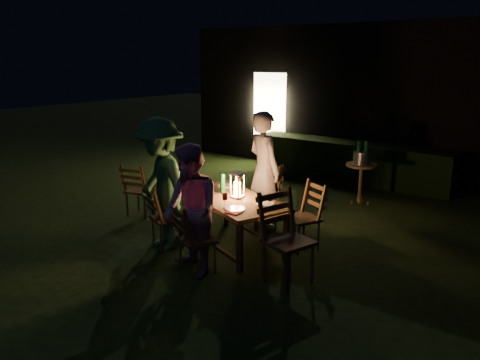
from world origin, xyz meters
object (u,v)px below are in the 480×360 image
Objects in this scene: chair_near_left at (166,228)px; person_opp_right at (191,211)px; chair_spare at (141,199)px; person_opp_left at (161,185)px; chair_near_right at (196,250)px; chair_end at (287,255)px; side_table at (361,169)px; bottle_table at (223,183)px; bottle_bucket_b at (366,155)px; person_house_side at (264,170)px; bottle_bucket_a at (359,155)px; ice_bucket at (362,158)px; chair_far_left at (261,207)px; chair_far_right at (302,228)px; dining_table at (232,203)px; lantern at (237,187)px.

person_opp_right is at bearing -0.60° from chair_near_left.
chair_spare is 1.58m from person_opp_left.
chair_near_right is 1.09m from chair_end.
chair_end is 3.18m from chair_spare.
person_opp_right is 2.18× the size of side_table.
bottle_bucket_b is (0.90, 2.82, 0.05)m from bottle_table.
person_house_side is (-1.25, 1.39, 0.55)m from chair_end.
chair_spare is 3.76m from bottle_bucket_a.
ice_bucket is (-0.52, 3.33, 0.50)m from chair_end.
bottle_table reaches higher than ice_bucket.
chair_near_right is 1.78m from chair_far_left.
bottle_bucket_a is (-0.05, -0.04, 0.05)m from ice_bucket.
chair_near_right is 3.20× the size of bottle_table.
chair_far_right is 1.97m from person_opp_left.
person_opp_left is (-0.85, 0.29, 0.61)m from chair_near_right.
person_opp_left reaches higher than chair_far_left.
person_house_side is (0.59, 1.47, 0.61)m from chair_near_left.
bottle_bucket_a is (0.68, 1.90, -0.00)m from person_house_side.
chair_near_right is (0.13, -0.88, -0.35)m from dining_table.
chair_near_right is 0.51× the size of person_house_side.
person_house_side reaches higher than chair_near_right.
chair_near_right is at bearing -59.71° from dining_table.
lantern is at bearing -100.96° from side_table.
chair_spare is at bearing -161.96° from dining_table.
chair_near_right is 1.09m from person_opp_left.
chair_end reaches higher than ice_bucket.
person_opp_right is (-0.68, -1.44, 0.50)m from chair_far_right.
bottle_bucket_a reaches higher than ice_bucket.
bottle_table is (-0.23, 0.09, 0.21)m from dining_table.
person_opp_right is (-0.02, -0.05, 0.51)m from chair_near_right.
lantern is 0.30m from bottle_table.
chair_end reaches higher than chair_far_right.
person_house_side is (-0.24, 1.81, 0.61)m from chair_near_right.
lantern reaches higher than chair_far_left.
person_opp_right is at bearing -98.19° from bottle_bucket_b.
chair_spare is (-1.98, 0.13, -0.35)m from dining_table.
side_table is (0.48, 3.75, 0.36)m from chair_near_right.
person_opp_left reaches higher than person_house_side.
ice_bucket is (1.34, 3.47, -0.06)m from person_opp_left.
bottle_bucket_a is at bearing 104.94° from person_opp_right.
chair_near_right is 3.88m from bottle_bucket_b.
chair_end reaches higher than bottle_bucket_b.
ice_bucket reaches higher than dining_table.
chair_near_right is 1.92m from person_house_side.
chair_end is at bearing 46.45° from person_opp_right.
dining_table is 0.95m from chair_far_left.
bottle_table is (-0.12, -0.84, -0.05)m from person_house_side.
chair_end is 0.70× the size of person_opp_right.
bottle_bucket_b reaches higher than chair_far_left.
bottle_bucket_a is (0.80, 2.74, 0.05)m from bottle_table.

